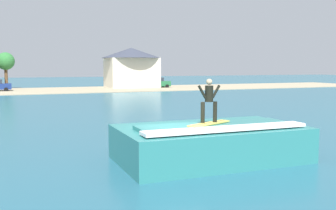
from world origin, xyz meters
TOP-DOWN VIEW (x-y plane):
  - ground_plane at (0.00, 0.00)m, footprint 260.00×260.00m
  - wave_crest at (1.74, 0.07)m, footprint 7.40×4.22m
  - surfboard at (1.44, -0.38)m, footprint 2.18×1.29m
  - surfer at (1.45, -0.32)m, footprint 0.98×0.32m
  - shoreline_bank at (0.00, 49.85)m, footprint 120.00×16.39m
  - car_far_shore at (18.22, 50.85)m, footprint 4.38×2.20m
  - house_gabled_white at (14.22, 53.30)m, footprint 10.65×10.65m
  - tree_tall_bare at (-6.57, 57.05)m, footprint 2.93×2.93m

SIDE VIEW (x-z plane):
  - ground_plane at x=0.00m, z-range 0.00..0.00m
  - shoreline_bank at x=0.00m, z-range 0.00..0.09m
  - wave_crest at x=1.74m, z-range -0.05..1.52m
  - car_far_shore at x=18.22m, z-range 0.02..1.88m
  - surfboard at x=1.44m, z-range 1.56..1.62m
  - surfer at x=1.45m, z-range 1.72..3.43m
  - house_gabled_white at x=14.22m, z-range 0.47..7.59m
  - tree_tall_bare at x=-6.57m, z-range 1.50..7.66m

